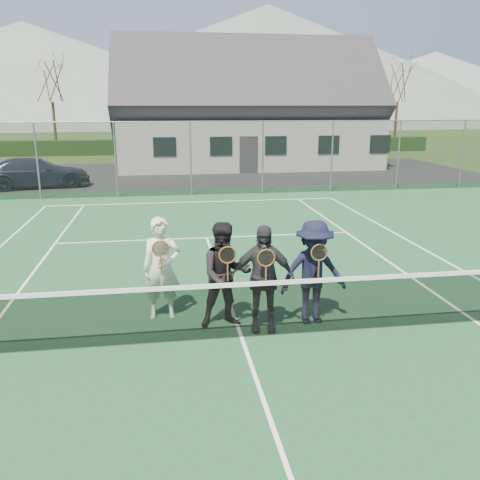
{
  "coord_description": "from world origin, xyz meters",
  "views": [
    {
      "loc": [
        -1.16,
        -7.44,
        3.68
      ],
      "look_at": [
        0.21,
        1.5,
        1.25
      ],
      "focal_mm": 38.0,
      "sensor_mm": 36.0,
      "label": 1
    }
  ],
  "objects": [
    {
      "name": "player_b",
      "position": [
        -0.19,
        0.52,
        0.92
      ],
      "size": [
        0.93,
        0.76,
        1.8
      ],
      "color": "black",
      "rests_on": "court_surface"
    },
    {
      "name": "hill_west",
      "position": [
        -25.0,
        95.0,
        9.0
      ],
      "size": [
        110.0,
        110.0,
        18.0
      ],
      "primitive_type": "cone",
      "color": "slate",
      "rests_on": "ground"
    },
    {
      "name": "player_a",
      "position": [
        -1.24,
        1.05,
        0.92
      ],
      "size": [
        0.66,
        0.5,
        1.8
      ],
      "color": "silver",
      "rests_on": "court_surface"
    },
    {
      "name": "tree_b",
      "position": [
        -9.0,
        33.0,
        5.79
      ],
      "size": [
        3.2,
        3.2,
        7.77
      ],
      "color": "#3B2715",
      "rests_on": "ground"
    },
    {
      "name": "hill_centre",
      "position": [
        20.0,
        95.0,
        11.0
      ],
      "size": [
        120.0,
        120.0,
        22.0
      ],
      "primitive_type": "cone",
      "color": "#54655D",
      "rests_on": "ground"
    },
    {
      "name": "tree_c",
      "position": [
        2.0,
        33.0,
        5.79
      ],
      "size": [
        3.2,
        3.2,
        7.77
      ],
      "color": "#3C2216",
      "rests_on": "ground"
    },
    {
      "name": "hedge_row",
      "position": [
        0.0,
        32.0,
        0.55
      ],
      "size": [
        40.0,
        1.2,
        1.1
      ],
      "primitive_type": "cube",
      "color": "black",
      "rests_on": "ground"
    },
    {
      "name": "player_c",
      "position": [
        0.39,
        0.27,
        0.92
      ],
      "size": [
        1.11,
        0.59,
        1.8
      ],
      "color": "#28272C",
      "rests_on": "court_surface"
    },
    {
      "name": "ground",
      "position": [
        0.0,
        20.0,
        0.0
      ],
      "size": [
        220.0,
        220.0,
        0.0
      ],
      "primitive_type": "plane",
      "color": "#294217",
      "rests_on": "ground"
    },
    {
      "name": "court_surface",
      "position": [
        0.0,
        0.0,
        0.01
      ],
      "size": [
        30.0,
        30.0,
        0.02
      ],
      "primitive_type": "cube",
      "color": "#1C4C2B",
      "rests_on": "ground"
    },
    {
      "name": "player_d",
      "position": [
        1.3,
        0.44,
        0.92
      ],
      "size": [
        1.21,
        0.76,
        1.8
      ],
      "color": "black",
      "rests_on": "court_surface"
    },
    {
      "name": "hill_east",
      "position": [
        55.0,
        95.0,
        7.0
      ],
      "size": [
        90.0,
        90.0,
        14.0
      ],
      "primitive_type": "cone",
      "color": "slate",
      "rests_on": "ground"
    },
    {
      "name": "tree_e",
      "position": [
        18.0,
        33.0,
        5.79
      ],
      "size": [
        3.2,
        3.2,
        7.77
      ],
      "color": "#341D12",
      "rests_on": "ground"
    },
    {
      "name": "court_markings",
      "position": [
        0.0,
        0.0,
        0.02
      ],
      "size": [
        11.03,
        23.83,
        0.01
      ],
      "color": "white",
      "rests_on": "court_surface"
    },
    {
      "name": "clubhouse",
      "position": [
        4.0,
        24.0,
        3.99
      ],
      "size": [
        15.6,
        8.2,
        7.7
      ],
      "color": "silver",
      "rests_on": "ground"
    },
    {
      "name": "tree_d",
      "position": [
        12.0,
        33.0,
        5.79
      ],
      "size": [
        3.2,
        3.2,
        7.77
      ],
      "color": "#362613",
      "rests_on": "ground"
    },
    {
      "name": "perimeter_fence",
      "position": [
        0.0,
        13.5,
        1.52
      ],
      "size": [
        30.07,
        0.07,
        3.02
      ],
      "color": "slate",
      "rests_on": "ground"
    },
    {
      "name": "car_c",
      "position": [
        -6.82,
        16.62,
        0.68
      ],
      "size": [
        4.95,
        2.81,
        1.35
      ],
      "primitive_type": "imported",
      "rotation": [
        0.0,
        0.0,
        1.78
      ],
      "color": "#191831",
      "rests_on": "ground"
    },
    {
      "name": "tarmac_carpark",
      "position": [
        -4.0,
        20.0,
        0.01
      ],
      "size": [
        40.0,
        12.0,
        0.01
      ],
      "primitive_type": "cube",
      "color": "black",
      "rests_on": "ground"
    },
    {
      "name": "tennis_net",
      "position": [
        0.0,
        0.0,
        0.54
      ],
      "size": [
        11.68,
        0.08,
        1.1
      ],
      "color": "slate",
      "rests_on": "ground"
    }
  ]
}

